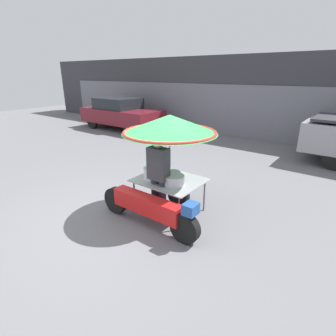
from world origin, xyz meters
The scene contains 6 objects.
ground_plane centered at (0.00, 0.00, 0.00)m, with size 36.00×36.00×0.00m, color slate.
shopfront_building centered at (0.00, 8.66, 1.65)m, with size 28.00×2.06×3.32m.
vendor_motorcycle_cart centered at (0.48, 0.62, 1.46)m, with size 2.14×1.73×1.92m.
vendor_person centered at (0.45, 0.40, 0.89)m, with size 0.38×0.22×1.59m.
parked_car centered at (-6.37, 5.86, 0.77)m, with size 4.16×1.79×1.49m.
potted_plant centered at (-9.30, 7.19, 0.50)m, with size 0.58×0.58×0.84m.
Camera 1 is at (3.26, -3.01, 2.61)m, focal length 28.00 mm.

